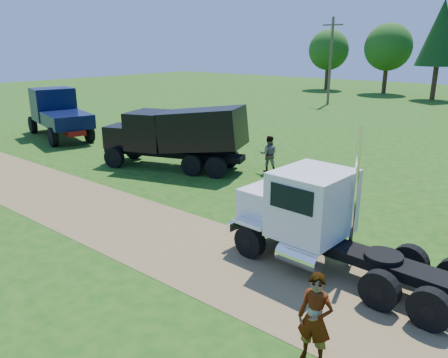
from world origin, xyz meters
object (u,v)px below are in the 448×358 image
Objects in this scene: white_semi_tractor at (313,218)px; navy_truck at (57,113)px; spectator_a at (315,319)px; black_dump_truck at (178,134)px.

navy_truck is at bearing 169.95° from white_semi_tractor.
navy_truck is at bearing 154.19° from spectator_a.
spectator_a is at bearing -4.94° from navy_truck.
navy_truck is (-12.40, 0.49, -0.14)m from black_dump_truck.
black_dump_truck is 12.41m from navy_truck.
spectator_a is (2.10, -3.77, -0.44)m from white_semi_tractor.
black_dump_truck is (-10.45, 4.90, 0.42)m from white_semi_tractor.
black_dump_truck reaches higher than navy_truck.
white_semi_tractor reaches higher than black_dump_truck.
spectator_a is (24.95, -9.16, -0.72)m from navy_truck.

